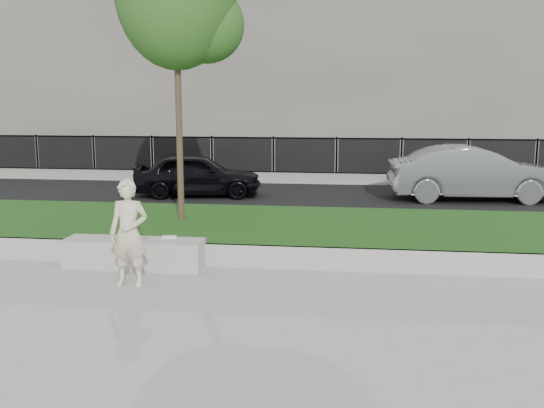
# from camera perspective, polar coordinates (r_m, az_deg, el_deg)

# --- Properties ---
(ground) EXTENTS (90.00, 90.00, 0.00)m
(ground) POSITION_cam_1_polar(r_m,az_deg,el_deg) (9.68, -5.44, -7.54)
(ground) COLOR gray
(ground) RESTS_ON ground
(grass_bank) EXTENTS (34.00, 4.00, 0.40)m
(grass_bank) POSITION_cam_1_polar(r_m,az_deg,el_deg) (12.47, -2.40, -2.61)
(grass_bank) COLOR black
(grass_bank) RESTS_ON ground
(grass_kerb) EXTENTS (34.00, 0.08, 0.40)m
(grass_kerb) POSITION_cam_1_polar(r_m,az_deg,el_deg) (10.60, -4.21, -4.86)
(grass_kerb) COLOR #9A9890
(grass_kerb) RESTS_ON ground
(street) EXTENTS (34.00, 7.00, 0.04)m
(street) POSITION_cam_1_polar(r_m,az_deg,el_deg) (17.85, 0.62, 0.58)
(street) COLOR black
(street) RESTS_ON ground
(far_pavement) EXTENTS (34.00, 3.00, 0.12)m
(far_pavement) POSITION_cam_1_polar(r_m,az_deg,el_deg) (22.28, 2.00, 2.51)
(far_pavement) COLOR gray
(far_pavement) RESTS_ON ground
(iron_fence) EXTENTS (32.00, 0.30, 1.50)m
(iron_fence) POSITION_cam_1_polar(r_m,az_deg,el_deg) (21.23, 1.75, 3.47)
(iron_fence) COLOR slate
(iron_fence) RESTS_ON far_pavement
(building_facade) EXTENTS (34.00, 10.00, 10.00)m
(building_facade) POSITION_cam_1_polar(r_m,az_deg,el_deg) (29.15, 3.41, 13.94)
(building_facade) COLOR #615B54
(building_facade) RESTS_ON ground
(stone_bench) EXTENTS (2.43, 0.61, 0.50)m
(stone_bench) POSITION_cam_1_polar(r_m,az_deg,el_deg) (10.80, -12.84, -4.55)
(stone_bench) COLOR #9A9890
(stone_bench) RESTS_ON ground
(man) EXTENTS (0.62, 0.41, 1.68)m
(man) POSITION_cam_1_polar(r_m,az_deg,el_deg) (9.64, -13.33, -2.68)
(man) COLOR beige
(man) RESTS_ON ground
(book) EXTENTS (0.28, 0.23, 0.03)m
(book) POSITION_cam_1_polar(r_m,az_deg,el_deg) (10.73, -9.66, -3.09)
(book) COLOR white
(book) RESTS_ON stone_bench
(car_dark) EXTENTS (3.93, 2.05, 1.28)m
(car_dark) POSITION_cam_1_polar(r_m,az_deg,el_deg) (18.10, -7.04, 2.74)
(car_dark) COLOR black
(car_dark) RESTS_ON street
(car_silver) EXTENTS (4.79, 1.93, 1.55)m
(car_silver) POSITION_cam_1_polar(r_m,az_deg,el_deg) (18.15, 18.40, 2.76)
(car_silver) COLOR gray
(car_silver) RESTS_ON street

